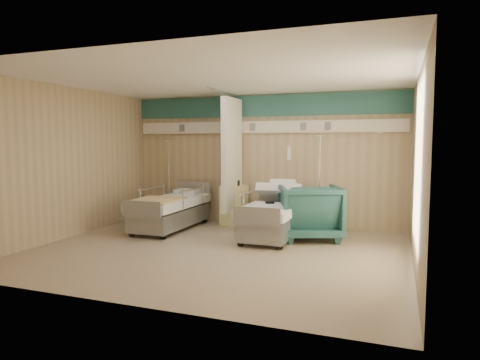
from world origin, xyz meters
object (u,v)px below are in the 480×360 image
bed_left (171,214)px  iv_stand_left (170,203)px  iv_stand_right (319,211)px  visitor_armchair (310,212)px  bed_right (274,221)px  bedside_cabinet (234,205)px

bed_left → iv_stand_left: bearing=120.6°
bed_left → iv_stand_right: (2.88, 0.90, 0.08)m
bed_left → iv_stand_left: iv_stand_left is taller
visitor_armchair → bed_left: bearing=-19.1°
bed_right → bedside_cabinet: 1.46m
iv_stand_left → visitor_armchair: bearing=-14.4°
iv_stand_right → iv_stand_left: 3.46m
bed_right → bedside_cabinet: size_ratio=2.54×
bedside_cabinet → iv_stand_right: bearing=0.1°
bedside_cabinet → iv_stand_right: 1.83m
bed_right → bedside_cabinet: bearing=142.0°
bed_left → bedside_cabinet: (1.05, 0.90, 0.11)m
bed_right → iv_stand_left: (-2.78, 0.98, 0.06)m
iv_stand_right → iv_stand_left: bearing=178.7°
bed_left → visitor_armchair: bearing=2.0°
iv_stand_right → iv_stand_left: (-3.46, 0.08, -0.02)m
bed_right → iv_stand_left: 2.95m
bedside_cabinet → iv_stand_right: iv_stand_right is taller
bed_right → iv_stand_left: bearing=160.6°
bed_right → iv_stand_right: bearing=52.9°
bed_right → bed_left: 2.20m
visitor_armchair → iv_stand_left: size_ratio=0.60×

